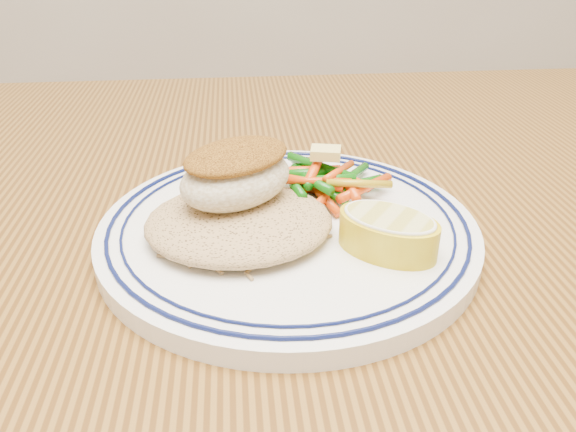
# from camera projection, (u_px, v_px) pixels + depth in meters

# --- Properties ---
(dining_table) EXTENTS (1.50, 0.90, 0.75)m
(dining_table) POSITION_uv_depth(u_px,v_px,m) (250.00, 321.00, 0.49)
(dining_table) COLOR #513110
(dining_table) RESTS_ON ground
(plate) EXTENTS (0.28, 0.28, 0.02)m
(plate) POSITION_uv_depth(u_px,v_px,m) (288.00, 228.00, 0.42)
(plate) COLOR white
(plate) RESTS_ON dining_table
(rice_pilaf) EXTENTS (0.13, 0.12, 0.03)m
(rice_pilaf) POSITION_uv_depth(u_px,v_px,m) (239.00, 218.00, 0.40)
(rice_pilaf) COLOR #A28051
(rice_pilaf) RESTS_ON plate
(fish_fillet) EXTENTS (0.11, 0.10, 0.04)m
(fish_fillet) POSITION_uv_depth(u_px,v_px,m) (236.00, 173.00, 0.40)
(fish_fillet) COLOR beige
(fish_fillet) RESTS_ON rice_pilaf
(vegetable_pile) EXTENTS (0.11, 0.11, 0.03)m
(vegetable_pile) POSITION_uv_depth(u_px,v_px,m) (324.00, 179.00, 0.46)
(vegetable_pile) COLOR #DE410B
(vegetable_pile) RESTS_ON plate
(butter_pat) EXTENTS (0.03, 0.02, 0.01)m
(butter_pat) POSITION_uv_depth(u_px,v_px,m) (326.00, 153.00, 0.45)
(butter_pat) COLOR #F6E478
(butter_pat) RESTS_ON vegetable_pile
(lemon_wedge) EXTENTS (0.09, 0.09, 0.03)m
(lemon_wedge) POSITION_uv_depth(u_px,v_px,m) (388.00, 231.00, 0.38)
(lemon_wedge) COLOR yellow
(lemon_wedge) RESTS_ON plate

